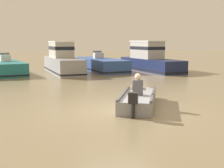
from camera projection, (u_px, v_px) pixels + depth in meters
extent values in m
plane|color=#7A6B4C|center=(118.00, 112.00, 10.12)|extent=(120.00, 120.00, 0.00)
cube|color=gray|center=(138.00, 101.00, 10.81)|extent=(2.27, 3.28, 0.44)
cube|color=gray|center=(142.00, 93.00, 12.50)|extent=(0.72, 0.61, 0.42)
cube|color=#4D4E51|center=(124.00, 93.00, 10.86)|extent=(1.31, 2.81, 0.08)
cube|color=#4D4E51|center=(153.00, 94.00, 10.69)|extent=(1.31, 2.81, 0.08)
cube|color=#A0A2A8|center=(138.00, 96.00, 10.69)|extent=(1.04, 0.67, 0.06)
cylinder|color=black|center=(133.00, 109.00, 9.20)|extent=(0.13, 0.13, 0.54)
cube|color=black|center=(133.00, 98.00, 9.15)|extent=(0.35, 0.33, 0.32)
cube|color=#4C4C51|center=(138.00, 88.00, 10.60)|extent=(0.40, 0.34, 0.52)
sphere|color=beige|center=(138.00, 77.00, 10.55)|extent=(0.22, 0.22, 0.22)
cylinder|color=beige|center=(132.00, 88.00, 10.69)|extent=(0.26, 0.43, 0.23)
cylinder|color=beige|center=(144.00, 88.00, 10.61)|extent=(0.26, 0.43, 0.23)
cube|color=#1E727A|center=(7.00, 68.00, 21.34)|extent=(3.05, 5.63, 0.87)
cube|color=black|center=(7.00, 72.00, 21.37)|extent=(3.10, 5.67, 0.10)
cube|color=silver|center=(5.00, 58.00, 21.60)|extent=(0.75, 0.64, 0.44)
cube|color=slate|center=(5.00, 55.00, 21.80)|extent=(0.65, 0.19, 0.36)
cube|color=gray|center=(63.00, 65.00, 22.14)|extent=(2.41, 6.67, 1.09)
cube|color=black|center=(63.00, 70.00, 22.18)|extent=(2.45, 6.71, 0.10)
cube|color=#B2ADA3|center=(61.00, 50.00, 22.53)|extent=(1.62, 2.87, 1.08)
cube|color=black|center=(61.00, 48.00, 22.51)|extent=(1.65, 2.90, 0.24)
cube|color=white|center=(61.00, 42.00, 22.45)|extent=(1.70, 3.01, 0.08)
cube|color=#2D519E|center=(101.00, 64.00, 24.17)|extent=(3.01, 7.01, 0.92)
cube|color=black|center=(101.00, 68.00, 24.21)|extent=(3.06, 7.05, 0.10)
cube|color=beige|center=(98.00, 55.00, 24.54)|extent=(0.79, 0.60, 0.44)
cube|color=slate|center=(97.00, 53.00, 24.76)|extent=(0.73, 0.14, 0.36)
cube|color=#19234C|center=(151.00, 65.00, 23.78)|extent=(2.99, 6.97, 0.93)
cube|color=black|center=(151.00, 69.00, 23.82)|extent=(3.04, 7.01, 0.10)
cube|color=#B2ADA3|center=(147.00, 50.00, 24.17)|extent=(1.92, 3.04, 1.29)
cube|color=black|center=(147.00, 48.00, 24.15)|extent=(1.95, 3.08, 0.24)
cube|color=white|center=(147.00, 41.00, 24.08)|extent=(2.02, 3.19, 0.08)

